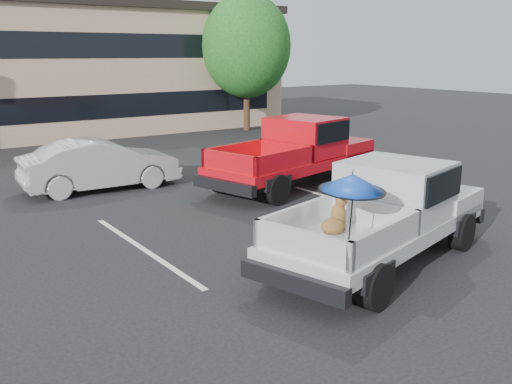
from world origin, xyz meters
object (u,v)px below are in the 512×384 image
Objects in this scene: red_pickup at (301,148)px; tree_back at (127,43)px; silver_sedan at (101,164)px; tree_right at (246,46)px; silver_pickup at (389,206)px.

tree_back is at bearing 68.27° from red_pickup.
tree_back is 18.54m from silver_sedan.
tree_right is at bearing -48.85° from silver_sedan.
silver_pickup reaches higher than silver_sedan.
tree_right reaches higher than silver_sedan.
silver_pickup is 6.58m from red_pickup.
tree_right reaches higher than red_pickup.
silver_pickup is 9.12m from silver_sedan.
red_pickup is (-2.60, -19.22, -3.31)m from tree_back.
tree_back is 1.18× the size of silver_pickup.
red_pickup is at bearing -97.72° from tree_back.
tree_right is 0.95× the size of tree_back.
red_pickup is (2.76, 5.97, 0.05)m from silver_pickup.
red_pickup is at bearing -116.55° from tree_right.
red_pickup is 5.92m from silver_sedan.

